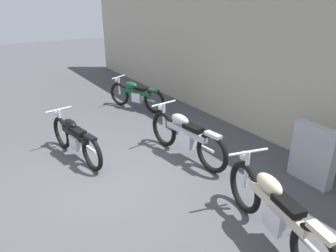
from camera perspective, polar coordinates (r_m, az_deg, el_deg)
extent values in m
plane|color=#47474C|center=(5.52, -11.08, -10.35)|extent=(40.00, 40.00, 0.00)
cube|color=#B2A893|center=(7.09, 18.35, 11.53)|extent=(18.00, 0.30, 3.48)
cube|color=#9E9EA3|center=(5.79, 25.19, -4.79)|extent=(0.78, 0.25, 1.02)
torus|color=black|center=(4.77, 13.94, -10.88)|extent=(0.77, 0.29, 0.77)
cube|color=silver|center=(4.26, 19.49, -15.81)|extent=(0.38, 0.29, 0.30)
cube|color=beige|center=(4.19, 19.36, -13.58)|extent=(1.08, 0.38, 0.13)
ellipsoid|color=beige|center=(4.21, 18.15, -10.12)|extent=(0.50, 0.32, 0.21)
cube|color=black|center=(4.00, 21.26, -13.41)|extent=(0.46, 0.29, 0.08)
cube|color=beige|center=(3.69, 26.53, -17.17)|extent=(0.36, 0.21, 0.06)
cylinder|color=silver|center=(4.62, 14.27, -7.86)|extent=(0.06, 0.06, 0.58)
cylinder|color=silver|center=(4.48, 14.63, -4.65)|extent=(0.19, 0.60, 0.04)
sphere|color=silver|center=(4.59, 13.94, -5.37)|extent=(0.15, 0.15, 0.15)
cylinder|color=silver|center=(4.25, 22.55, -17.66)|extent=(0.73, 0.25, 0.06)
torus|color=black|center=(6.86, -18.97, -1.16)|extent=(0.69, 0.19, 0.68)
torus|color=black|center=(5.82, -13.83, -4.92)|extent=(0.69, 0.19, 0.68)
cube|color=silver|center=(6.28, -16.45, -2.87)|extent=(0.32, 0.23, 0.26)
cube|color=black|center=(6.26, -16.79, -1.50)|extent=(0.96, 0.25, 0.11)
ellipsoid|color=black|center=(6.34, -17.63, 0.35)|extent=(0.44, 0.25, 0.19)
cube|color=black|center=(6.07, -16.21, -0.94)|extent=(0.40, 0.23, 0.07)
cube|color=black|center=(5.68, -14.13, -2.07)|extent=(0.31, 0.16, 0.06)
cylinder|color=silver|center=(6.77, -19.24, 0.83)|extent=(0.05, 0.05, 0.51)
cylinder|color=silver|center=(6.68, -19.52, 2.87)|extent=(0.12, 0.54, 0.03)
sphere|color=silver|center=(6.78, -19.68, 2.28)|extent=(0.13, 0.13, 0.13)
cylinder|color=silver|center=(6.20, -14.68, -3.70)|extent=(0.65, 0.16, 0.06)
torus|color=black|center=(6.57, -0.76, -0.56)|extent=(0.76, 0.17, 0.76)
torus|color=black|center=(5.63, 8.10, -4.94)|extent=(0.76, 0.17, 0.76)
cube|color=silver|center=(6.04, 3.65, -2.57)|extent=(0.35, 0.24, 0.29)
cube|color=#ADADB2|center=(6.00, 3.36, -0.97)|extent=(1.07, 0.21, 0.12)
ellipsoid|color=#ADADB2|center=(6.06, 2.22, 1.20)|extent=(0.48, 0.25, 0.21)
cube|color=black|center=(5.82, 4.62, -0.33)|extent=(0.43, 0.23, 0.08)
cube|color=#ADADB2|center=(5.48, 8.30, -1.66)|extent=(0.34, 0.16, 0.06)
cylinder|color=silver|center=(6.46, -0.77, 1.77)|extent=(0.06, 0.06, 0.57)
cylinder|color=silver|center=(6.37, -0.78, 4.18)|extent=(0.10, 0.60, 0.04)
sphere|color=silver|center=(6.46, -1.23, 3.49)|extent=(0.15, 0.15, 0.15)
cylinder|color=silver|center=(6.01, 5.85, -3.54)|extent=(0.73, 0.13, 0.06)
torus|color=black|center=(9.25, -8.91, 5.84)|extent=(0.66, 0.35, 0.68)
torus|color=black|center=(8.48, -2.56, 4.56)|extent=(0.66, 0.35, 0.68)
cube|color=silver|center=(8.82, -5.64, 5.30)|extent=(0.35, 0.29, 0.26)
cube|color=#145128|center=(8.80, -5.91, 6.28)|extent=(0.91, 0.47, 0.11)
ellipsoid|color=#145128|center=(8.86, -6.80, 7.48)|extent=(0.45, 0.33, 0.19)
cube|color=black|center=(8.67, -5.08, 6.88)|extent=(0.41, 0.30, 0.07)
cube|color=#145128|center=(8.39, -2.60, 6.61)|extent=(0.32, 0.22, 0.06)
cylinder|color=silver|center=(9.18, -9.01, 7.37)|extent=(0.05, 0.05, 0.51)
cylinder|color=silver|center=(9.12, -9.10, 8.93)|extent=(0.25, 0.51, 0.03)
sphere|color=silver|center=(9.19, -9.42, 8.41)|extent=(0.13, 0.13, 0.13)
cylinder|color=silver|center=(8.81, -4.22, 4.89)|extent=(0.62, 0.31, 0.06)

